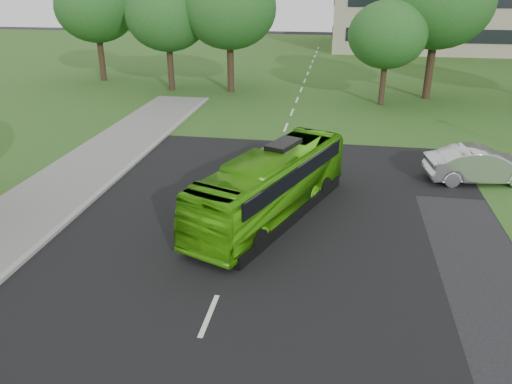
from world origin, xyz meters
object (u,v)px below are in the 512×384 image
tree_park_c (388,35)px  bus (272,185)px  tree_park_b (229,8)px  tree_park_d (439,2)px  tree_park_f (96,8)px  tree_park_a (167,15)px  sedan (481,165)px

tree_park_c → bus: (-5.64, -20.53, -3.82)m
tree_park_b → tree_park_d: size_ratio=0.93×
tree_park_f → bus: 33.20m
tree_park_a → tree_park_b: size_ratio=0.91×
bus → tree_park_b: bearing=127.5°
tree_park_b → tree_park_d: tree_park_d is taller
tree_park_b → tree_park_f: bearing=167.0°
bus → tree_park_c: bearing=96.0°
tree_park_d → tree_park_c: bearing=-142.9°
tree_park_a → tree_park_d: size_ratio=0.84×
tree_park_b → tree_park_d: (16.08, 0.12, 0.57)m
tree_park_a → sedan: bearing=-39.9°
bus → tree_park_a: bearing=138.7°
tree_park_b → tree_park_f: tree_park_b is taller
tree_park_a → tree_park_b: tree_park_b is taller
tree_park_d → bus: (-9.37, -23.34, -5.95)m
tree_park_d → sedan: tree_park_d is taller
tree_park_a → tree_park_c: (17.55, -2.50, -0.98)m
tree_park_f → sedan: size_ratio=1.87×
tree_park_a → bus: bearing=-62.6°
tree_park_d → sedan: 19.17m
tree_park_d → bus: bearing=-111.9°
tree_park_c → tree_park_f: tree_park_f is taller
tree_park_a → bus: 26.37m
tree_park_c → sedan: tree_park_c is taller
tree_park_f → tree_park_d: bearing=-5.7°
tree_park_a → bus: size_ratio=0.94×
tree_park_f → bus: size_ratio=0.99×
tree_park_d → tree_park_f: size_ratio=1.13×
tree_park_f → bus: bearing=-53.1°
tree_park_c → tree_park_f: bearing=167.3°
tree_park_a → tree_park_c: bearing=-8.1°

